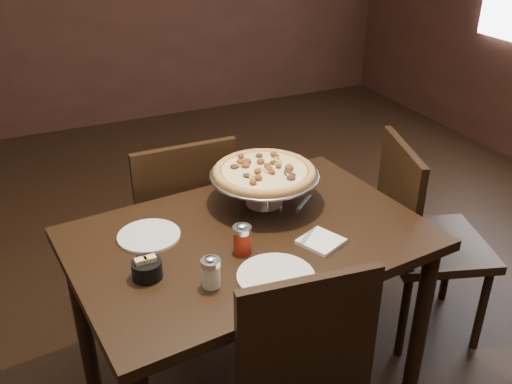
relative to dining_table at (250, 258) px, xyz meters
name	(u,v)px	position (x,y,z in m)	size (l,w,h in m)	color
room	(242,77)	(-0.02, 0.00, 0.70)	(6.04, 7.04, 2.84)	black
dining_table	(250,258)	(0.00, 0.00, 0.00)	(1.36, 0.98, 0.80)	black
pizza_stand	(264,172)	(0.14, 0.18, 0.25)	(0.44, 0.44, 0.18)	silver
parmesan_shaker	(211,272)	(-0.24, -0.23, 0.16)	(0.06, 0.06, 0.11)	beige
pepper_flake_shaker	(242,239)	(-0.07, -0.09, 0.16)	(0.07, 0.07, 0.12)	maroon
packet_caddy	(147,269)	(-0.41, -0.10, 0.14)	(0.10, 0.10, 0.08)	black
napkin_stack	(321,241)	(0.21, -0.16, 0.11)	(0.14, 0.14, 0.01)	white
plate_left	(149,236)	(-0.34, 0.14, 0.11)	(0.23, 0.23, 0.01)	silver
plate_near	(276,277)	(-0.03, -0.28, 0.11)	(0.26, 0.26, 0.01)	silver
serving_spatula	(304,204)	(0.17, -0.10, 0.25)	(0.15, 0.15, 0.02)	silver
chair_far	(181,223)	(-0.08, 0.61, -0.16)	(0.46, 0.46, 0.99)	black
chair_side	(421,234)	(0.88, 0.06, -0.16)	(0.58, 0.58, 0.98)	black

